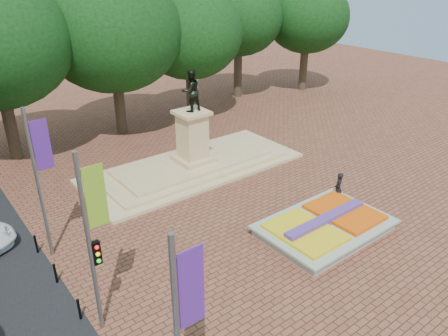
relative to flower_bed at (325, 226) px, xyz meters
name	(u,v)px	position (x,y,z in m)	size (l,w,h in m)	color
ground	(281,222)	(-1.03, 2.00, -0.38)	(90.00, 90.00, 0.00)	brown
flower_bed	(325,226)	(0.00, 0.00, 0.00)	(6.30, 4.30, 0.91)	gray
monument	(193,156)	(-1.03, 10.00, 0.50)	(14.00, 6.00, 6.40)	tan
tree_row_back	(143,39)	(1.31, 20.00, 6.29)	(44.80, 8.80, 10.43)	#33261C
banner_poles	(96,241)	(-11.10, 0.69, 3.50)	(0.88, 11.17, 7.00)	slate
bollard_row	(93,330)	(-11.73, 0.50, 0.15)	(0.12, 13.12, 0.98)	black
pedestrian	(338,188)	(2.81, 1.53, 0.53)	(0.66, 0.43, 1.82)	black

